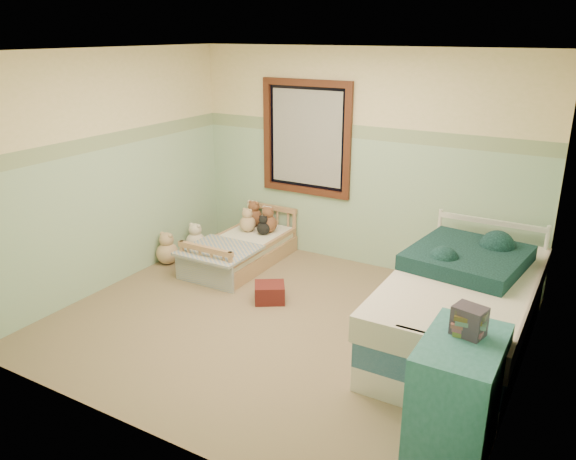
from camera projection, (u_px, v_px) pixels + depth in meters
The scene contains 29 objects.
floor at pixel (282, 325), 5.41m from camera, with size 4.20×3.60×0.02m, color #7E6C4C.
ceiling at pixel (281, 49), 4.56m from camera, with size 4.20×3.60×0.02m, color silver.
wall_back at pixel (361, 160), 6.45m from camera, with size 4.20×0.04×2.50m, color beige.
wall_front at pixel (135, 269), 3.52m from camera, with size 4.20×0.04×2.50m, color beige.
wall_left at pixel (111, 171), 5.97m from camera, with size 0.04×3.60×2.50m, color beige.
wall_right at pixel (536, 241), 4.00m from camera, with size 0.04×3.60×2.50m, color beige.
wainscot_mint at pixel (359, 203), 6.61m from camera, with size 4.20×0.01×1.50m, color #98C0A2.
border_strip at pixel (362, 132), 6.33m from camera, with size 4.20×0.01×0.15m, color #416D4B.
window_frame at pixel (306, 138), 6.68m from camera, with size 1.16×0.06×1.36m, color #3C1E12.
window_blinds at pixel (306, 138), 6.69m from camera, with size 0.92×0.01×1.12m, color beige.
toddler_bed_frame at pixel (242, 256), 6.78m from camera, with size 0.72×1.44×0.19m, color #AF7752.
toddler_mattress at pixel (242, 244), 6.73m from camera, with size 0.66×1.38×0.12m, color white.
patchwork_quilt at pixel (219, 250), 6.34m from camera, with size 0.78×0.72×0.03m, color #5C7DB1.
plush_bed_brown at pixel (254, 217), 7.15m from camera, with size 0.22×0.22×0.22m, color brown.
plush_bed_white at pixel (267, 221), 7.06m from camera, with size 0.20×0.20×0.20m, color white.
plush_bed_tan at pixel (248, 224), 6.95m from camera, with size 0.20×0.20×0.20m, color tan.
plush_bed_dark at pixel (263, 228), 6.85m from camera, with size 0.16×0.16×0.16m, color black.
plush_floor_cream at pixel (196, 242), 7.14m from camera, with size 0.25×0.25×0.25m, color white.
plush_floor_tan at pixel (167, 253), 6.77m from camera, with size 0.27×0.27×0.27m, color tan.
twin_bed_frame at pixel (458, 334), 5.00m from camera, with size 1.10×2.20×0.22m, color white.
twin_boxspring at pixel (460, 312), 4.93m from camera, with size 1.10×2.20×0.22m, color #2A577E.
twin_mattress at pixel (463, 289), 4.86m from camera, with size 1.14×2.24×0.22m, color silver.
teal_blanket at pixel (468, 258), 5.07m from camera, with size 0.93×0.99×0.14m, color black.
dresser at pixel (458, 393), 3.72m from camera, with size 0.49×0.79×0.79m, color #286F6F.
book_stack at pixel (469, 321), 3.64m from camera, with size 0.20×0.15×0.20m, color #4B352E.
red_pillow at pixel (270, 293), 5.83m from camera, with size 0.31×0.27×0.19m, color #9F302A.
floor_book at pixel (269, 298), 5.91m from camera, with size 0.25×0.19×0.02m, color yellow.
extra_plush_0 at pixel (253, 216), 7.22m from camera, with size 0.21×0.21×0.21m, color white.
extra_plush_1 at pixel (268, 224), 6.92m from camera, with size 0.22×0.22×0.22m, color brown.
Camera 1 is at (2.44, -4.12, 2.66)m, focal length 35.19 mm.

